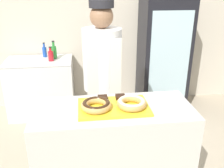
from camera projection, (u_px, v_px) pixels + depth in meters
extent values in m
cube|color=beige|center=(96.00, 23.00, 3.91)|extent=(8.00, 0.06, 2.70)
cube|color=beige|center=(113.00, 155.00, 2.29)|extent=(1.36, 0.58, 0.96)
cube|color=yellow|center=(113.00, 107.00, 2.10)|extent=(0.59, 0.37, 0.02)
torus|color=tan|center=(96.00, 105.00, 2.03)|extent=(0.25, 0.25, 0.06)
torus|color=#331E0F|center=(96.00, 104.00, 2.03)|extent=(0.23, 0.23, 0.04)
torus|color=tan|center=(132.00, 103.00, 2.07)|extent=(0.25, 0.25, 0.06)
torus|color=beige|center=(132.00, 102.00, 2.06)|extent=(0.23, 0.23, 0.04)
cube|color=black|center=(103.00, 98.00, 2.19)|extent=(0.08, 0.08, 0.03)
cube|color=black|center=(121.00, 97.00, 2.21)|extent=(0.08, 0.08, 0.03)
cylinder|color=#4C4C51|center=(103.00, 122.00, 2.91)|extent=(0.29, 0.29, 0.87)
cylinder|color=white|center=(102.00, 59.00, 2.62)|extent=(0.41, 0.41, 0.65)
cube|color=silver|center=(104.00, 103.00, 2.61)|extent=(0.35, 0.02, 1.36)
sphere|color=#936B4C|center=(102.00, 16.00, 2.45)|extent=(0.23, 0.23, 0.23)
cylinder|color=#232328|center=(101.00, 4.00, 2.40)|extent=(0.25, 0.25, 0.08)
cube|color=black|center=(163.00, 57.00, 3.88)|extent=(0.71, 0.57, 1.73)
cube|color=silver|center=(170.00, 60.00, 3.60)|extent=(0.58, 0.02, 1.38)
cube|color=silver|center=(42.00, 88.00, 3.83)|extent=(0.97, 0.59, 0.88)
cube|color=gray|center=(38.00, 61.00, 3.67)|extent=(0.97, 0.59, 0.01)
cylinder|color=red|center=(51.00, 56.00, 3.60)|extent=(0.08, 0.08, 0.14)
cylinder|color=red|center=(50.00, 50.00, 3.56)|extent=(0.03, 0.03, 0.05)
cylinder|color=black|center=(50.00, 47.00, 3.55)|extent=(0.04, 0.04, 0.01)
cylinder|color=#2D8C38|center=(54.00, 52.00, 3.71)|extent=(0.08, 0.08, 0.18)
cylinder|color=#2D8C38|center=(53.00, 44.00, 3.66)|extent=(0.04, 0.04, 0.07)
cylinder|color=black|center=(53.00, 41.00, 3.64)|extent=(0.04, 0.04, 0.01)
cylinder|color=#1E4CB2|center=(45.00, 52.00, 3.79)|extent=(0.06, 0.06, 0.15)
cylinder|color=#1E4CB2|center=(44.00, 45.00, 3.75)|extent=(0.03, 0.03, 0.06)
cylinder|color=black|center=(44.00, 43.00, 3.73)|extent=(0.03, 0.03, 0.01)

